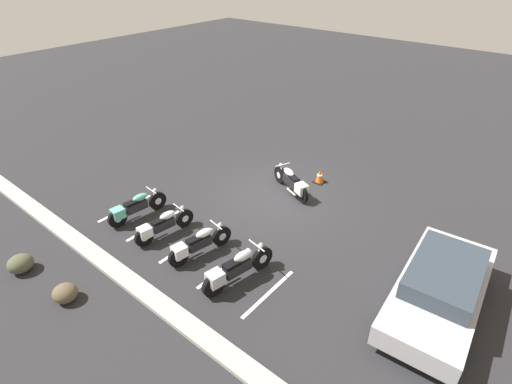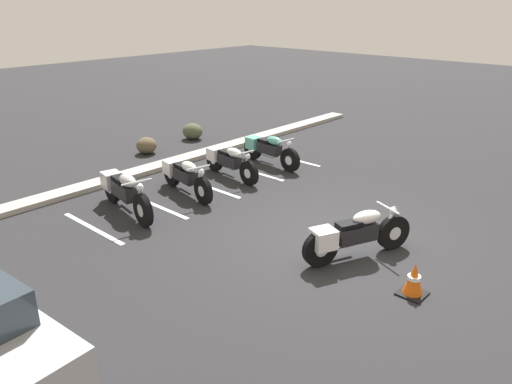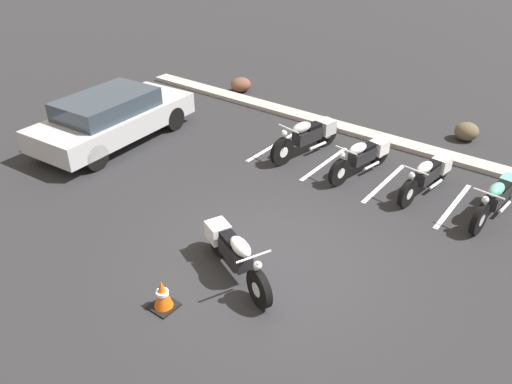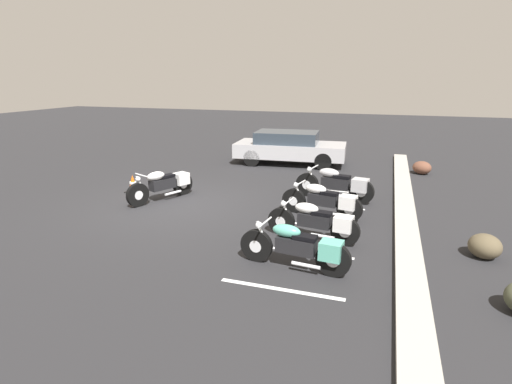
{
  "view_description": "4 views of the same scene",
  "coord_description": "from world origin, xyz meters",
  "px_view_note": "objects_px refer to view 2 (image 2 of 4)",
  "views": [
    {
      "loc": [
        -7.16,
        9.78,
        7.63
      ],
      "look_at": [
        0.16,
        0.87,
        0.52
      ],
      "focal_mm": 28.0,
      "sensor_mm": 36.0,
      "label": 1
    },
    {
      "loc": [
        -7.15,
        -4.5,
        4.22
      ],
      "look_at": [
        -0.22,
        1.79,
        0.59
      ],
      "focal_mm": 35.0,
      "sensor_mm": 36.0,
      "label": 2
    },
    {
      "loc": [
        3.98,
        -5.6,
        5.61
      ],
      "look_at": [
        -0.96,
        0.87,
        0.71
      ],
      "focal_mm": 35.0,
      "sensor_mm": 36.0,
      "label": 3
    },
    {
      "loc": [
        9.19,
        5.33,
        3.37
      ],
      "look_at": [
        0.16,
        2.34,
        0.62
      ],
      "focal_mm": 28.0,
      "sensor_mm": 36.0,
      "label": 4
    }
  ],
  "objects_px": {
    "parked_bike_3": "(268,149)",
    "landscape_rock_2": "(146,145)",
    "landscape_rock_1": "(193,131)",
    "motorcycle_white_featured": "(353,235)",
    "parked_bike_2": "(228,161)",
    "traffic_cone": "(414,280)",
    "parked_bike_1": "(184,175)",
    "parked_bike_0": "(124,190)"
  },
  "relations": [
    {
      "from": "traffic_cone",
      "to": "parked_bike_1",
      "type": "bearing_deg",
      "value": 85.62
    },
    {
      "from": "parked_bike_1",
      "to": "traffic_cone",
      "type": "height_order",
      "value": "parked_bike_1"
    },
    {
      "from": "landscape_rock_1",
      "to": "landscape_rock_2",
      "type": "relative_size",
      "value": 1.1
    },
    {
      "from": "traffic_cone",
      "to": "parked_bike_2",
      "type": "bearing_deg",
      "value": 71.81
    },
    {
      "from": "parked_bike_0",
      "to": "landscape_rock_1",
      "type": "distance_m",
      "value": 5.92
    },
    {
      "from": "motorcycle_white_featured",
      "to": "parked_bike_3",
      "type": "bearing_deg",
      "value": 79.69
    },
    {
      "from": "parked_bike_1",
      "to": "landscape_rock_2",
      "type": "height_order",
      "value": "parked_bike_1"
    },
    {
      "from": "parked_bike_3",
      "to": "landscape_rock_1",
      "type": "distance_m",
      "value": 3.54
    },
    {
      "from": "motorcycle_white_featured",
      "to": "traffic_cone",
      "type": "xyz_separation_m",
      "value": [
        -0.36,
        -1.31,
        -0.2
      ]
    },
    {
      "from": "parked_bike_3",
      "to": "landscape_rock_2",
      "type": "xyz_separation_m",
      "value": [
        -1.6,
        3.29,
        -0.2
      ]
    },
    {
      "from": "motorcycle_white_featured",
      "to": "parked_bike_1",
      "type": "bearing_deg",
      "value": 112.19
    },
    {
      "from": "traffic_cone",
      "to": "landscape_rock_1",
      "type": "bearing_deg",
      "value": 68.23
    },
    {
      "from": "parked_bike_3",
      "to": "traffic_cone",
      "type": "bearing_deg",
      "value": -23.91
    },
    {
      "from": "parked_bike_2",
      "to": "landscape_rock_1",
      "type": "height_order",
      "value": "parked_bike_2"
    },
    {
      "from": "motorcycle_white_featured",
      "to": "landscape_rock_1",
      "type": "bearing_deg",
      "value": 90.55
    },
    {
      "from": "parked_bike_2",
      "to": "landscape_rock_2",
      "type": "xyz_separation_m",
      "value": [
        -0.16,
        3.22,
        -0.19
      ]
    },
    {
      "from": "parked_bike_1",
      "to": "traffic_cone",
      "type": "relative_size",
      "value": 3.88
    },
    {
      "from": "parked_bike_0",
      "to": "parked_bike_1",
      "type": "xyz_separation_m",
      "value": [
        1.55,
        -0.11,
        -0.04
      ]
    },
    {
      "from": "parked_bike_1",
      "to": "parked_bike_2",
      "type": "distance_m",
      "value": 1.5
    },
    {
      "from": "landscape_rock_2",
      "to": "parked_bike_0",
      "type": "bearing_deg",
      "value": -132.21
    },
    {
      "from": "landscape_rock_1",
      "to": "landscape_rock_2",
      "type": "bearing_deg",
      "value": -173.62
    },
    {
      "from": "landscape_rock_2",
      "to": "parked_bike_1",
      "type": "bearing_deg",
      "value": -112.09
    },
    {
      "from": "motorcycle_white_featured",
      "to": "parked_bike_2",
      "type": "distance_m",
      "value": 4.89
    },
    {
      "from": "landscape_rock_1",
      "to": "parked_bike_2",
      "type": "bearing_deg",
      "value": -117.54
    },
    {
      "from": "parked_bike_3",
      "to": "landscape_rock_1",
      "type": "relative_size",
      "value": 3.11
    },
    {
      "from": "landscape_rock_2",
      "to": "traffic_cone",
      "type": "bearing_deg",
      "value": -101.03
    },
    {
      "from": "parked_bike_3",
      "to": "parked_bike_2",
      "type": "bearing_deg",
      "value": -86.67
    },
    {
      "from": "parked_bike_3",
      "to": "landscape_rock_2",
      "type": "distance_m",
      "value": 3.67
    },
    {
      "from": "motorcycle_white_featured",
      "to": "parked_bike_1",
      "type": "xyz_separation_m",
      "value": [
        0.09,
        4.56,
        -0.02
      ]
    },
    {
      "from": "parked_bike_1",
      "to": "parked_bike_3",
      "type": "xyz_separation_m",
      "value": [
        2.94,
        -0.0,
        0.0
      ]
    },
    {
      "from": "parked_bike_0",
      "to": "parked_bike_1",
      "type": "relative_size",
      "value": 1.09
    },
    {
      "from": "motorcycle_white_featured",
      "to": "parked_bike_0",
      "type": "xyz_separation_m",
      "value": [
        -1.46,
        4.67,
        0.02
      ]
    },
    {
      "from": "parked_bike_0",
      "to": "traffic_cone",
      "type": "bearing_deg",
      "value": 21.15
    },
    {
      "from": "motorcycle_white_featured",
      "to": "landscape_rock_1",
      "type": "height_order",
      "value": "motorcycle_white_featured"
    },
    {
      "from": "landscape_rock_2",
      "to": "parked_bike_3",
      "type": "bearing_deg",
      "value": -64.04
    },
    {
      "from": "parked_bike_3",
      "to": "landscape_rock_2",
      "type": "bearing_deg",
      "value": -147.92
    },
    {
      "from": "motorcycle_white_featured",
      "to": "traffic_cone",
      "type": "distance_m",
      "value": 1.37
    },
    {
      "from": "parked_bike_3",
      "to": "traffic_cone",
      "type": "relative_size",
      "value": 3.93
    },
    {
      "from": "parked_bike_0",
      "to": "parked_bike_3",
      "type": "distance_m",
      "value": 4.49
    },
    {
      "from": "parked_bike_1",
      "to": "landscape_rock_2",
      "type": "xyz_separation_m",
      "value": [
        1.33,
        3.29,
        -0.2
      ]
    },
    {
      "from": "motorcycle_white_featured",
      "to": "traffic_cone",
      "type": "height_order",
      "value": "motorcycle_white_featured"
    },
    {
      "from": "landscape_rock_1",
      "to": "traffic_cone",
      "type": "height_order",
      "value": "traffic_cone"
    }
  ]
}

